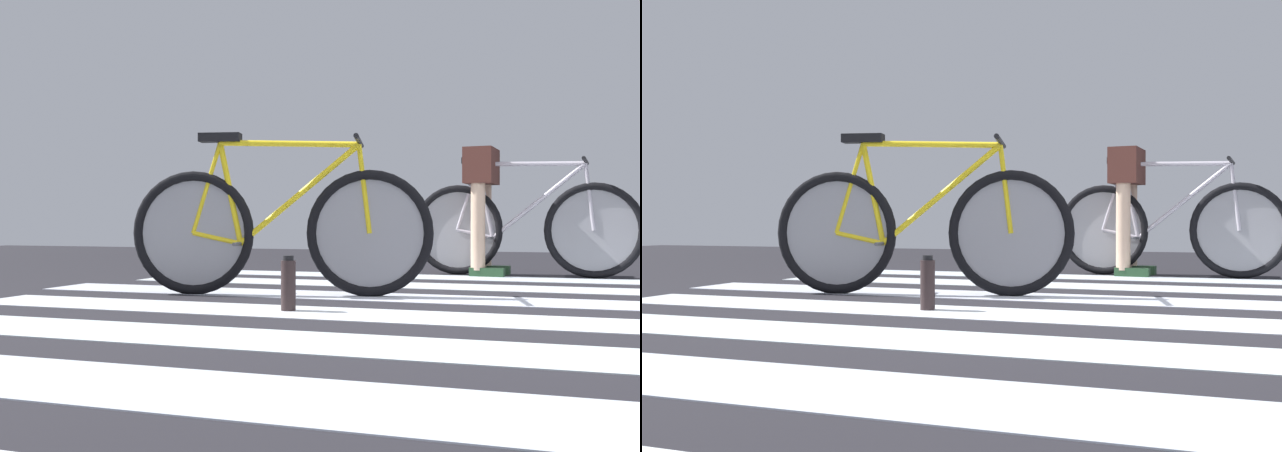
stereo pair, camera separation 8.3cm
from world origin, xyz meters
The scene contains 6 objects.
ground centered at (0.00, 0.00, 0.01)m, with size 18.00×14.00×0.02m.
crosswalk_markings centered at (-0.04, -0.15, 0.02)m, with size 5.37×4.99×0.00m.
bicycle_1_of_2 centered at (-1.19, 0.52, 0.41)m, with size 1.71×0.57×0.93m.
bicycle_2_of_2 centered at (0.06, 2.44, 0.41)m, with size 1.73×0.52×0.93m.
cyclist_2_of_2 centered at (-0.25, 2.46, 0.67)m, with size 0.34×0.43×1.00m.
water_bottle centered at (-0.89, -0.12, 0.15)m, with size 0.07×0.07×0.26m.
Camera 2 is at (0.40, -3.26, 0.44)m, focal length 39.99 mm.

